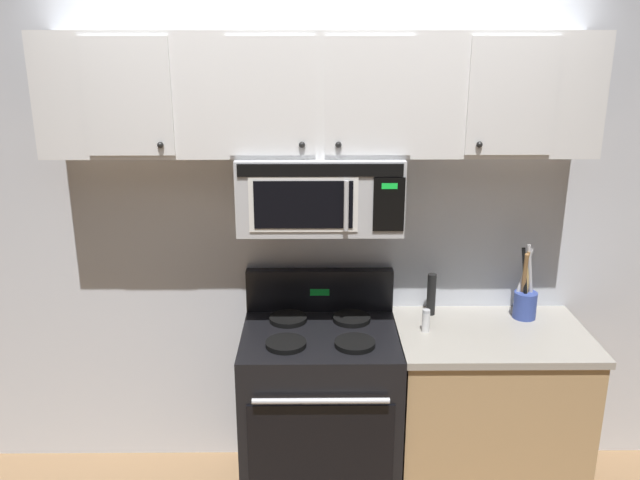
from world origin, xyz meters
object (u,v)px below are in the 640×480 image
over_range_microwave (320,191)px  utensil_crock_blue (525,298)px  pepper_mill (431,294)px  salt_shaker (426,321)px  stove_range (320,410)px

over_range_microwave → utensil_crock_blue: over_range_microwave is taller
utensil_crock_blue → pepper_mill: bearing=174.6°
over_range_microwave → utensil_crock_blue: bearing=3.0°
over_range_microwave → pepper_mill: 0.81m
over_range_microwave → salt_shaker: (0.51, -0.11, -0.62)m
stove_range → utensil_crock_blue: bearing=9.3°
over_range_microwave → utensil_crock_blue: (1.04, 0.05, -0.57)m
salt_shaker → over_range_microwave: bearing=168.1°
salt_shaker → pepper_mill: (0.06, 0.21, 0.05)m
utensil_crock_blue → salt_shaker: (-0.53, -0.16, -0.05)m
pepper_mill → salt_shaker: bearing=-105.8°
stove_range → over_range_microwave: bearing=90.1°
pepper_mill → utensil_crock_blue: bearing=-5.4°
over_range_microwave → pepper_mill: (0.57, 0.10, -0.57)m
over_range_microwave → pepper_mill: bearing=9.7°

